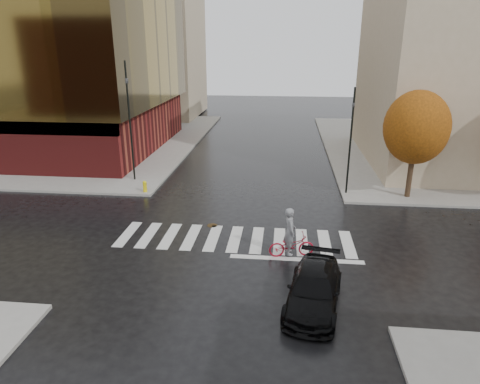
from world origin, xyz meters
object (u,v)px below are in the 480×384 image
object	(u,v)px
sedan	(314,289)
traffic_light_nw	(129,113)
fire_hydrant	(145,186)
cyclist	(291,240)
traffic_light_ne	(351,136)

from	to	relation	value
sedan	traffic_light_nw	distance (m)	18.46
traffic_light_nw	fire_hydrant	size ratio (longest dim) A/B	10.83
fire_hydrant	cyclist	bearing A→B (deg)	-39.12
traffic_light_ne	fire_hydrant	bearing A→B (deg)	-4.61
sedan	fire_hydrant	distance (m)	15.09
sedan	cyclist	world-z (taller)	cyclist
cyclist	sedan	bearing A→B (deg)	-179.42
cyclist	traffic_light_nw	bearing A→B (deg)	35.32
traffic_light_ne	sedan	bearing A→B (deg)	67.65
sedan	fire_hydrant	xyz separation A→B (m)	(-10.05, 11.25, -0.11)
sedan	traffic_light_nw	bearing A→B (deg)	139.89
traffic_light_nw	traffic_light_ne	xyz separation A→B (m)	(14.36, -1.32, -0.94)
traffic_light_ne	traffic_light_nw	bearing A→B (deg)	-15.12
traffic_light_ne	fire_hydrant	distance (m)	13.26
sedan	cyclist	distance (m)	3.85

